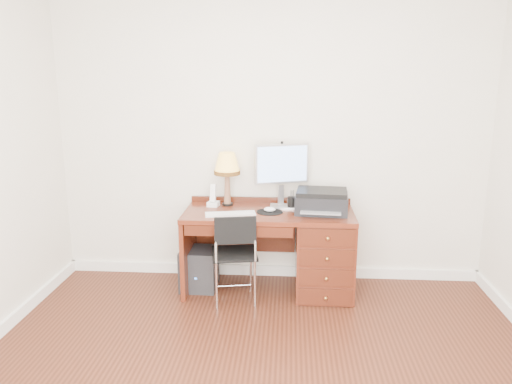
# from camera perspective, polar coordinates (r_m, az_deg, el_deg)

# --- Properties ---
(ground) EXTENTS (4.00, 4.00, 0.00)m
(ground) POSITION_cam_1_polar(r_m,az_deg,el_deg) (3.47, 0.32, -20.73)
(ground) COLOR #35160C
(ground) RESTS_ON ground
(room_shell) EXTENTS (4.00, 4.00, 4.00)m
(room_shell) POSITION_cam_1_polar(r_m,az_deg,el_deg) (3.98, 0.91, -15.02)
(room_shell) COLOR silver
(room_shell) RESTS_ON ground
(desk) EXTENTS (1.50, 0.67, 0.75)m
(desk) POSITION_cam_1_polar(r_m,az_deg,el_deg) (4.53, 5.55, -6.37)
(desk) COLOR #5B2213
(desk) RESTS_ON ground
(monitor) EXTENTS (0.49, 0.24, 0.58)m
(monitor) POSITION_cam_1_polar(r_m,az_deg,el_deg) (4.51, 3.08, 2.83)
(monitor) COLOR silver
(monitor) RESTS_ON desk
(keyboard) EXTENTS (0.45, 0.21, 0.02)m
(keyboard) POSITION_cam_1_polar(r_m,az_deg,el_deg) (4.32, -2.95, -2.51)
(keyboard) COLOR white
(keyboard) RESTS_ON desk
(mouse_pad) EXTENTS (0.23, 0.23, 0.05)m
(mouse_pad) POSITION_cam_1_polar(r_m,az_deg,el_deg) (4.40, 1.58, -2.15)
(mouse_pad) COLOR black
(mouse_pad) RESTS_ON desk
(printer) EXTENTS (0.48, 0.39, 0.20)m
(printer) POSITION_cam_1_polar(r_m,az_deg,el_deg) (4.42, 7.51, -1.05)
(printer) COLOR black
(printer) RESTS_ON desk
(leg_lamp) EXTENTS (0.24, 0.24, 0.49)m
(leg_lamp) POSITION_cam_1_polar(r_m,az_deg,el_deg) (4.56, -3.33, 2.90)
(leg_lamp) COLOR black
(leg_lamp) RESTS_ON desk
(phone) EXTENTS (0.11, 0.11, 0.21)m
(phone) POSITION_cam_1_polar(r_m,az_deg,el_deg) (4.60, -4.91, -0.89)
(phone) COLOR white
(phone) RESTS_ON desk
(pen_cup) EXTENTS (0.08, 0.08, 0.11)m
(pen_cup) POSITION_cam_1_polar(r_m,az_deg,el_deg) (4.52, 4.13, -1.23)
(pen_cup) COLOR black
(pen_cup) RESTS_ON desk
(chair) EXTENTS (0.44, 0.45, 0.81)m
(chair) POSITION_cam_1_polar(r_m,az_deg,el_deg) (4.26, -2.61, -6.54)
(chair) COLOR black
(chair) RESTS_ON ground
(equipment_box) EXTENTS (0.33, 0.33, 0.38)m
(equipment_box) POSITION_cam_1_polar(r_m,az_deg,el_deg) (4.68, -6.51, -8.70)
(equipment_box) COLOR black
(equipment_box) RESTS_ON ground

